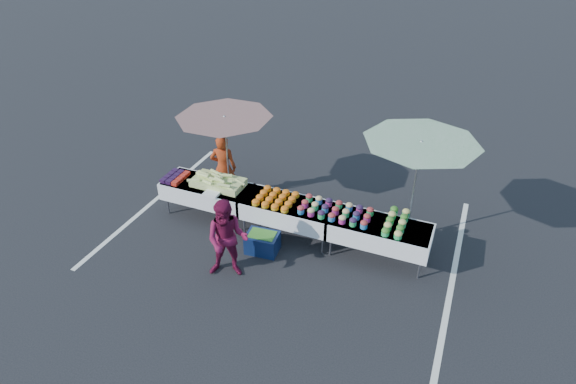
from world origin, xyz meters
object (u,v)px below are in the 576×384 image
at_px(table_left, 207,191).
at_px(table_center, 288,210).
at_px(storage_bin, 262,242).
at_px(customer, 227,239).
at_px(umbrella_left, 225,124).
at_px(umbrella_right, 420,150).
at_px(table_right, 379,232).
at_px(vendor, 224,168).

bearing_deg(table_left, table_center, 0.00).
bearing_deg(table_center, storage_bin, -110.62).
height_order(table_left, table_center, same).
relative_size(customer, umbrella_left, 0.59).
bearing_deg(storage_bin, table_center, 64.21).
relative_size(table_center, umbrella_right, 0.86).
height_order(table_right, vendor, vendor).
height_order(table_left, customer, customer).
distance_m(umbrella_right, storage_bin, 3.34).
distance_m(table_center, umbrella_right, 2.71).
relative_size(table_right, storage_bin, 2.91).
bearing_deg(customer, table_center, 51.65).
distance_m(table_right, vendor, 3.68).
xyz_separation_m(table_right, vendor, (-3.60, 0.72, 0.18)).
height_order(table_right, storage_bin, table_right).
relative_size(table_center, umbrella_left, 0.71).
bearing_deg(customer, umbrella_left, 99.48).
bearing_deg(table_right, umbrella_left, 169.10).
bearing_deg(table_right, table_left, 180.00).
bearing_deg(storage_bin, customer, -113.98).
relative_size(umbrella_right, storage_bin, 3.40).
xyz_separation_m(table_left, storage_bin, (1.55, -0.66, -0.38)).
bearing_deg(umbrella_left, table_left, -101.71).
height_order(table_right, umbrella_left, umbrella_left).
relative_size(table_left, umbrella_right, 0.86).
bearing_deg(umbrella_right, storage_bin, -149.19).
distance_m(table_left, table_center, 1.80).
relative_size(table_center, vendor, 1.22).
height_order(table_left, table_right, same).
relative_size(table_center, storage_bin, 2.91).
bearing_deg(table_center, vendor, 158.35).
xyz_separation_m(vendor, customer, (1.28, -2.18, 0.00)).
distance_m(table_center, umbrella_left, 2.18).
bearing_deg(customer, umbrella_right, 20.98).
height_order(umbrella_right, storage_bin, umbrella_right).
xyz_separation_m(table_center, customer, (-0.52, -1.46, 0.18)).
bearing_deg(umbrella_right, table_left, -168.70).
relative_size(table_left, table_center, 1.00).
distance_m(customer, storage_bin, 1.01).
bearing_deg(storage_bin, umbrella_right, 25.63).
distance_m(umbrella_left, umbrella_right, 3.87).
bearing_deg(table_center, table_left, 180.00).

